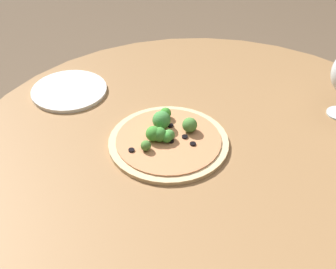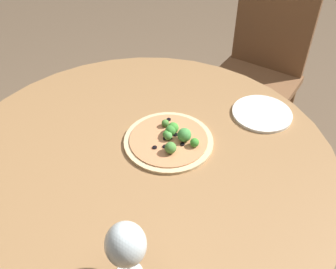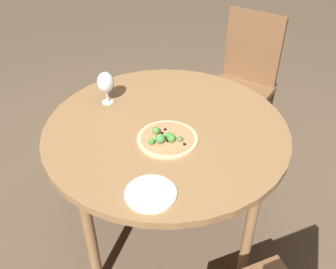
{
  "view_description": "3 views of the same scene",
  "coord_description": "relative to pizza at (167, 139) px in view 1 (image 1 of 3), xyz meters",
  "views": [
    {
      "loc": [
        0.76,
        0.26,
        1.39
      ],
      "look_at": [
        0.0,
        -0.1,
        0.73
      ],
      "focal_mm": 50.0,
      "sensor_mm": 36.0,
      "label": 1
    },
    {
      "loc": [
        -0.68,
        0.43,
        1.5
      ],
      "look_at": [
        0.0,
        -0.1,
        0.73
      ],
      "focal_mm": 40.0,
      "sensor_mm": 36.0,
      "label": 2
    },
    {
      "loc": [
        -0.08,
        -1.45,
        1.76
      ],
      "look_at": [
        0.0,
        -0.1,
        0.73
      ],
      "focal_mm": 40.0,
      "sensor_mm": 36.0,
      "label": 3
    }
  ],
  "objects": [
    {
      "name": "dining_table",
      "position": [
        0.0,
        0.11,
        -0.07
      ],
      "size": [
        1.17,
        1.17,
        0.7
      ],
      "color": "olive",
      "rests_on": "ground_plane"
    },
    {
      "name": "pizza",
      "position": [
        0.0,
        0.0,
        0.0
      ],
      "size": [
        0.28,
        0.28,
        0.06
      ],
      "color": "#DBBC89",
      "rests_on": "dining_table"
    },
    {
      "name": "plate_near",
      "position": [
        -0.08,
        -0.33,
        -0.01
      ],
      "size": [
        0.2,
        0.2,
        0.01
      ],
      "color": "white",
      "rests_on": "dining_table"
    }
  ]
}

